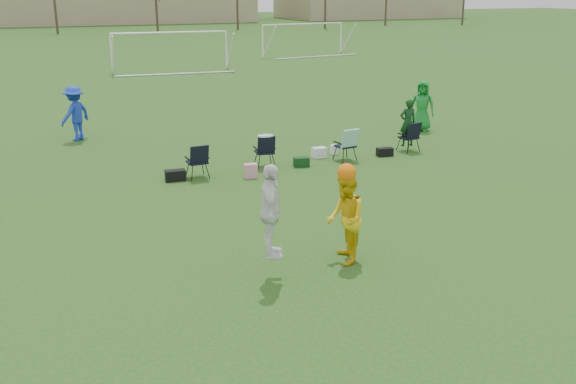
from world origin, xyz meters
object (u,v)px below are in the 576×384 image
fielder_green_far (422,106)px  goal_right (303,30)px  fielder_blue (75,113)px  center_contest (316,215)px  goal_mid (170,40)px

fielder_green_far → goal_right: goal_right is taller
fielder_blue → fielder_green_far: size_ratio=1.02×
center_contest → goal_right: center_contest is taller
center_contest → goal_mid: center_contest is taller
fielder_blue → goal_right: size_ratio=0.26×
center_contest → goal_mid: bearing=81.6°
goal_mid → goal_right: (12.00, 6.00, 0.00)m
fielder_blue → fielder_green_far: 12.40m
fielder_green_far → goal_mid: bearing=144.4°
center_contest → goal_right: bearing=65.9°
fielder_blue → goal_mid: bearing=-153.4°
fielder_green_far → goal_right: size_ratio=0.25×
center_contest → goal_mid: 31.46m
fielder_blue → goal_mid: 19.69m
goal_mid → center_contest: bearing=-94.4°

